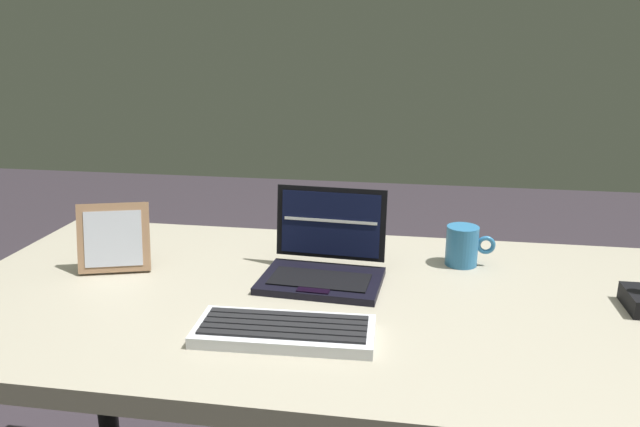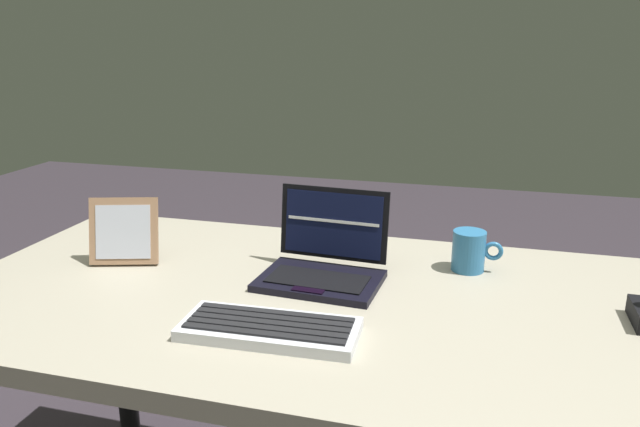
{
  "view_description": "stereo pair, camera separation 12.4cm",
  "coord_description": "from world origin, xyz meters",
  "px_view_note": "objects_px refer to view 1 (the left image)",
  "views": [
    {
      "loc": [
        0.12,
        -1.1,
        1.24
      ],
      "look_at": [
        -0.08,
        0.08,
        0.88
      ],
      "focal_mm": 33.76,
      "sensor_mm": 36.0,
      "label": 1
    },
    {
      "loc": [
        0.24,
        -1.07,
        1.24
      ],
      "look_at": [
        -0.08,
        0.08,
        0.88
      ],
      "focal_mm": 33.76,
      "sensor_mm": 36.0,
      "label": 2
    }
  ],
  "objects_px": {
    "external_keyboard": "(285,331)",
    "photo_frame": "(114,238)",
    "coffee_mug": "(463,246)",
    "laptop_front": "(324,263)"
  },
  "relations": [
    {
      "from": "coffee_mug",
      "to": "laptop_front",
      "type": "bearing_deg",
      "value": -155.31
    },
    {
      "from": "external_keyboard",
      "to": "photo_frame",
      "type": "xyz_separation_m",
      "value": [
        -0.43,
        0.24,
        0.06
      ]
    },
    {
      "from": "external_keyboard",
      "to": "coffee_mug",
      "type": "relative_size",
      "value": 2.88
    },
    {
      "from": "laptop_front",
      "to": "coffee_mug",
      "type": "height_order",
      "value": "laptop_front"
    },
    {
      "from": "laptop_front",
      "to": "external_keyboard",
      "type": "height_order",
      "value": "laptop_front"
    },
    {
      "from": "laptop_front",
      "to": "external_keyboard",
      "type": "bearing_deg",
      "value": -95.94
    },
    {
      "from": "laptop_front",
      "to": "coffee_mug",
      "type": "bearing_deg",
      "value": 24.69
    },
    {
      "from": "laptop_front",
      "to": "coffee_mug",
      "type": "distance_m",
      "value": 0.33
    },
    {
      "from": "external_keyboard",
      "to": "coffee_mug",
      "type": "height_order",
      "value": "coffee_mug"
    },
    {
      "from": "external_keyboard",
      "to": "photo_frame",
      "type": "relative_size",
      "value": 1.95
    }
  ]
}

